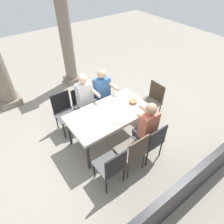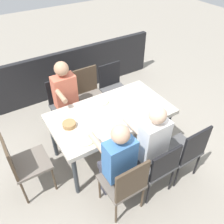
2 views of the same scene
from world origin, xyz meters
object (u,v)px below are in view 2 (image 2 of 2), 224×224
chair_west_north (186,149)px  chair_head_east (23,162)px  dining_table (111,116)px  diner_man_white (149,145)px  chair_east_north (125,183)px  bread_basket (69,125)px  diner_guest_third (116,162)px  plate_1 (101,101)px  diner_woman_green (67,100)px  plate_0 (154,110)px  chair_mid_north (157,165)px  plate_2 (85,140)px  chair_west_south (113,86)px  chair_east_south (64,102)px  chair_mid_south (89,92)px

chair_west_north → chair_head_east: (1.84, -0.88, 0.02)m
dining_table → diner_man_white: 0.70m
chair_east_north → bread_basket: bearing=-75.5°
chair_head_east → chair_west_north: bearing=154.4°
diner_guest_third → bread_basket: 0.78m
dining_table → plate_1: size_ratio=7.20×
diner_man_white → plate_1: 0.98m
chair_east_north → chair_head_east: bearing=-44.4°
diner_woman_green → plate_0: (-0.88, 0.95, 0.08)m
diner_woman_green → plate_1: size_ratio=5.65×
chair_mid_north → plate_2: size_ratio=4.06×
chair_east_north → diner_man_white: (-0.46, -0.19, 0.19)m
chair_west_south → plate_1: (0.58, 0.60, 0.26)m
bread_basket → chair_mid_north: bearing=127.6°
chair_head_east → chair_east_south: bearing=-135.7°
chair_west_south → chair_east_south: chair_west_south is taller
chair_west_north → bread_basket: chair_west_north is taller
chair_west_north → bread_basket: 1.52m
dining_table → chair_mid_south: chair_mid_south is taller
chair_west_north → plate_0: bearing=-84.1°
dining_table → chair_east_north: (0.35, 0.88, -0.19)m
dining_table → chair_east_north: size_ratio=1.83×
chair_east_north → chair_east_south: size_ratio=1.01×
dining_table → diner_guest_third: diner_guest_third is taller
chair_east_north → diner_man_white: size_ratio=0.69×
diner_woman_green → bread_basket: (0.24, 0.64, 0.10)m
chair_east_south → bread_basket: size_ratio=5.29×
chair_mid_north → chair_east_south: size_ratio=0.96×
chair_mid_north → bread_basket: bearing=-52.4°
chair_mid_north → diner_woman_green: size_ratio=0.66×
diner_man_white → plate_1: bearing=-83.9°
diner_woman_green → chair_west_north: bearing=121.1°
diner_woman_green → chair_mid_south: bearing=-156.9°
chair_west_south → diner_woman_green: diner_woman_green is taller
chair_mid_north → diner_guest_third: (0.47, -0.19, 0.17)m
chair_mid_north → diner_woman_green: (0.47, -1.55, 0.19)m
plate_1 → plate_2: same height
chair_mid_south → diner_guest_third: diner_guest_third is taller
chair_west_north → plate_2: chair_west_north is taller
dining_table → chair_mid_south: bearing=-97.3°
dining_table → chair_mid_north: size_ratio=1.92×
chair_mid_south → diner_woman_green: bearing=23.1°
diner_man_white → chair_mid_north: bearing=90.9°
chair_mid_south → diner_guest_third: (0.47, 1.57, 0.13)m
chair_head_east → dining_table: bearing=180.0°
chair_east_south → plate_1: (-0.36, 0.59, 0.26)m
diner_man_white → diner_guest_third: size_ratio=1.03×
chair_east_north → plate_2: 0.68m
chair_west_north → chair_mid_north: chair_west_north is taller
chair_mid_south → diner_man_white: 1.58m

